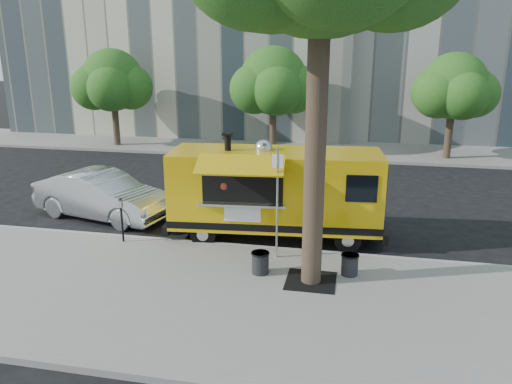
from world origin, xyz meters
The scene contains 14 objects.
ground centered at (0.00, 0.00, 0.00)m, with size 120.00×120.00×0.00m, color black.
sidewalk centered at (0.00, -4.00, 0.07)m, with size 60.00×6.00×0.15m, color gray.
curb centered at (0.00, -0.93, 0.07)m, with size 60.00×0.14×0.16m, color #999993.
far_sidewalk centered at (0.00, 13.50, 0.07)m, with size 60.00×5.00×0.15m, color gray.
tree_well centered at (2.60, -2.80, 0.15)m, with size 1.20×1.20×0.02m, color black.
far_tree_a centered at (-10.00, 12.30, 3.78)m, with size 3.42×3.42×5.36m.
far_tree_b centered at (-1.00, 12.70, 3.83)m, with size 3.60×3.60×5.50m.
far_tree_c centered at (8.00, 12.40, 3.72)m, with size 3.24×3.24×5.21m.
sign_post centered at (1.55, -1.55, 1.85)m, with size 0.28×0.06×3.00m.
parking_meter centered at (-3.00, -1.35, 0.98)m, with size 0.11×0.11×1.33m.
food_truck centered at (1.19, 0.17, 1.49)m, with size 6.61×3.42×3.18m.
sedan centered at (-4.80, 0.86, 0.79)m, with size 1.68×4.81×1.58m, color silver.
trash_bin_left centered at (1.31, -2.60, 0.45)m, with size 0.46×0.46×0.55m.
trash_bin_right centered at (3.50, -2.24, 0.44)m, with size 0.45×0.45×0.54m.
Camera 1 is at (3.50, -13.82, 5.64)m, focal length 35.00 mm.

